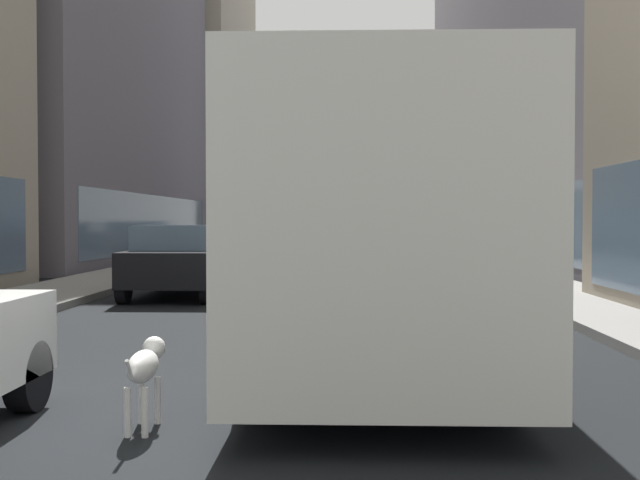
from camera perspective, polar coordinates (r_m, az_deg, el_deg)
ground_plane at (r=41.87m, az=0.62°, el=-0.88°), size 120.00×120.00×0.00m
sidewalk_left at (r=42.37m, az=-7.11°, el=-0.76°), size 2.40×110.00×0.15m
sidewalk_right at (r=42.13m, az=8.40°, el=-0.77°), size 2.40×110.00×0.15m
building_left_far at (r=59.57m, az=-11.06°, el=16.27°), size 10.59×18.22×33.91m
building_right_far at (r=52.58m, az=14.13°, el=10.22°), size 8.22×19.59×19.50m
transit_bus at (r=11.17m, az=3.40°, el=1.70°), size 2.78×11.53×3.05m
car_silver_sedan at (r=44.81m, az=-2.88°, el=0.33°), size 1.78×4.80×1.62m
car_red_coupe at (r=28.96m, az=-5.48°, el=-0.32°), size 1.72×4.23×1.62m
car_black_suv at (r=17.82m, az=-10.13°, el=-1.47°), size 1.95×4.12×1.62m
car_grey_wagon at (r=36.04m, az=-4.04°, el=0.04°), size 1.80×4.10×1.62m
car_blue_hatchback at (r=52.09m, az=-2.22°, el=0.49°), size 1.72×4.19×1.62m
box_truck at (r=38.41m, az=4.69°, el=1.39°), size 2.30×7.50×3.05m
dalmatian_dog at (r=6.71m, az=-12.71°, el=-9.06°), size 0.22×0.96×0.72m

